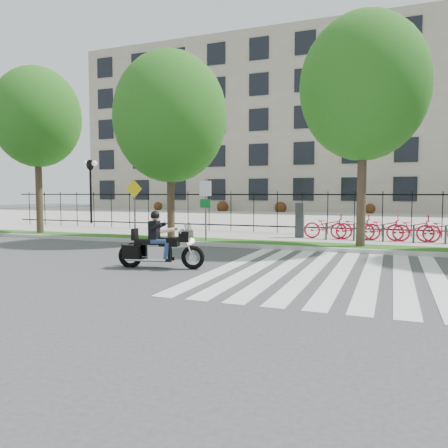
% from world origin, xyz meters
% --- Properties ---
extents(ground, '(120.00, 120.00, 0.00)m').
position_xyz_m(ground, '(0.00, 0.00, 0.00)').
color(ground, '#3A3A3D').
rests_on(ground, ground).
extents(curb, '(60.00, 0.20, 0.15)m').
position_xyz_m(curb, '(0.00, 4.10, 0.07)').
color(curb, '#ACA9A2').
rests_on(curb, ground).
extents(grass_verge, '(60.00, 1.50, 0.15)m').
position_xyz_m(grass_verge, '(0.00, 4.95, 0.07)').
color(grass_verge, '#195114').
rests_on(grass_verge, ground).
extents(sidewalk, '(60.00, 3.50, 0.15)m').
position_xyz_m(sidewalk, '(0.00, 7.45, 0.07)').
color(sidewalk, '#AEABA3').
rests_on(sidewalk, ground).
extents(plaza, '(80.00, 34.00, 0.10)m').
position_xyz_m(plaza, '(0.00, 25.00, 0.05)').
color(plaza, '#AEABA3').
rests_on(plaza, ground).
extents(crosswalk_stripes, '(5.70, 8.00, 0.01)m').
position_xyz_m(crosswalk_stripes, '(4.83, 0.00, 0.01)').
color(crosswalk_stripes, silver).
rests_on(crosswalk_stripes, ground).
extents(iron_fence, '(30.00, 0.06, 2.00)m').
position_xyz_m(iron_fence, '(0.00, 9.20, 1.15)').
color(iron_fence, black).
rests_on(iron_fence, sidewalk).
extents(office_building, '(60.00, 21.90, 20.15)m').
position_xyz_m(office_building, '(0.00, 44.92, 9.97)').
color(office_building, gray).
rests_on(office_building, ground).
extents(lamp_post_left, '(1.06, 0.70, 4.25)m').
position_xyz_m(lamp_post_left, '(-12.00, 12.00, 3.21)').
color(lamp_post_left, black).
rests_on(lamp_post_left, ground).
extents(street_tree_0, '(4.12, 4.12, 7.90)m').
position_xyz_m(street_tree_0, '(-9.48, 4.95, 5.66)').
color(street_tree_0, '#392A1F').
rests_on(street_tree_0, grass_verge).
extents(street_tree_1, '(4.75, 4.75, 7.82)m').
position_xyz_m(street_tree_1, '(-2.34, 4.95, 5.23)').
color(street_tree_1, '#392A1F').
rests_on(street_tree_1, grass_verge).
extents(street_tree_2, '(4.50, 4.50, 8.23)m').
position_xyz_m(street_tree_2, '(5.36, 4.95, 5.78)').
color(street_tree_2, '#392A1F').
rests_on(street_tree_2, grass_verge).
extents(bike_share_station, '(10.08, 0.89, 1.50)m').
position_xyz_m(bike_share_station, '(7.69, 7.20, 0.68)').
color(bike_share_station, '#2D2D33').
rests_on(bike_share_station, sidewalk).
extents(sign_pole_regulatory, '(0.50, 0.09, 2.50)m').
position_xyz_m(sign_pole_regulatory, '(-0.58, 4.58, 1.74)').
color(sign_pole_regulatory, '#59595B').
rests_on(sign_pole_regulatory, grass_verge).
extents(sign_pole_warning, '(0.78, 0.09, 2.49)m').
position_xyz_m(sign_pole_warning, '(-3.90, 4.58, 1.74)').
color(sign_pole_warning, '#59595B').
rests_on(sign_pole_warning, grass_verge).
extents(motorcycle_rider, '(2.44, 0.96, 1.90)m').
position_xyz_m(motorcycle_rider, '(0.51, -1.02, 0.63)').
color(motorcycle_rider, black).
rests_on(motorcycle_rider, ground).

